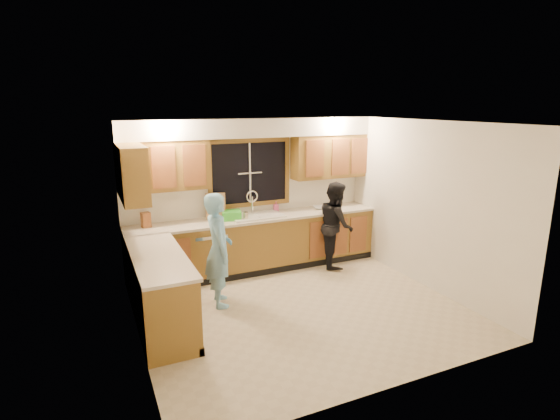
{
  "coord_description": "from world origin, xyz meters",
  "views": [
    {
      "loc": [
        -2.51,
        -4.87,
        2.74
      ],
      "look_at": [
        -0.01,
        0.65,
        1.24
      ],
      "focal_mm": 28.0,
      "sensor_mm": 36.0,
      "label": 1
    }
  ],
  "objects_px": {
    "knife_block": "(146,220)",
    "bowl": "(319,208)",
    "sink": "(257,220)",
    "stove": "(168,310)",
    "woman": "(336,224)",
    "dish_crate": "(232,215)",
    "soap_bottle": "(276,206)",
    "dishwasher": "(208,253)",
    "man": "(219,250)"
  },
  "relations": [
    {
      "from": "dishwasher",
      "to": "bowl",
      "type": "bearing_deg",
      "value": 1.04
    },
    {
      "from": "man",
      "to": "dish_crate",
      "type": "bearing_deg",
      "value": -19.74
    },
    {
      "from": "man",
      "to": "bowl",
      "type": "distance_m",
      "value": 2.37
    },
    {
      "from": "sink",
      "to": "woman",
      "type": "bearing_deg",
      "value": -16.28
    },
    {
      "from": "sink",
      "to": "bowl",
      "type": "bearing_deg",
      "value": 1.08
    },
    {
      "from": "dishwasher",
      "to": "bowl",
      "type": "relative_size",
      "value": 3.97
    },
    {
      "from": "sink",
      "to": "knife_block",
      "type": "relative_size",
      "value": 3.72
    },
    {
      "from": "woman",
      "to": "knife_block",
      "type": "bearing_deg",
      "value": 102.52
    },
    {
      "from": "sink",
      "to": "knife_block",
      "type": "xyz_separation_m",
      "value": [
        -1.74,
        0.08,
        0.17
      ]
    },
    {
      "from": "knife_block",
      "to": "bowl",
      "type": "bearing_deg",
      "value": -16.4
    },
    {
      "from": "dish_crate",
      "to": "soap_bottle",
      "type": "height_order",
      "value": "soap_bottle"
    },
    {
      "from": "bowl",
      "to": "woman",
      "type": "bearing_deg",
      "value": -75.04
    },
    {
      "from": "sink",
      "to": "stove",
      "type": "height_order",
      "value": "sink"
    },
    {
      "from": "soap_bottle",
      "to": "bowl",
      "type": "bearing_deg",
      "value": -12.82
    },
    {
      "from": "stove",
      "to": "knife_block",
      "type": "xyz_separation_m",
      "value": [
        0.06,
        1.9,
        0.59
      ]
    },
    {
      "from": "dishwasher",
      "to": "sink",
      "type": "bearing_deg",
      "value": 0.99
    },
    {
      "from": "knife_block",
      "to": "dishwasher",
      "type": "bearing_deg",
      "value": -21.28
    },
    {
      "from": "soap_bottle",
      "to": "bowl",
      "type": "height_order",
      "value": "soap_bottle"
    },
    {
      "from": "stove",
      "to": "bowl",
      "type": "relative_size",
      "value": 4.36
    },
    {
      "from": "stove",
      "to": "knife_block",
      "type": "distance_m",
      "value": 1.99
    },
    {
      "from": "bowl",
      "to": "soap_bottle",
      "type": "bearing_deg",
      "value": 167.18
    },
    {
      "from": "man",
      "to": "sink",
      "type": "bearing_deg",
      "value": -35.74
    },
    {
      "from": "man",
      "to": "soap_bottle",
      "type": "distance_m",
      "value": 1.84
    },
    {
      "from": "stove",
      "to": "woman",
      "type": "bearing_deg",
      "value": 25.07
    },
    {
      "from": "man",
      "to": "dish_crate",
      "type": "distance_m",
      "value": 1.14
    },
    {
      "from": "stove",
      "to": "woman",
      "type": "relative_size",
      "value": 0.62
    },
    {
      "from": "stove",
      "to": "man",
      "type": "distance_m",
      "value": 1.23
    },
    {
      "from": "sink",
      "to": "bowl",
      "type": "relative_size",
      "value": 4.16
    },
    {
      "from": "stove",
      "to": "man",
      "type": "relative_size",
      "value": 0.57
    },
    {
      "from": "man",
      "to": "knife_block",
      "type": "bearing_deg",
      "value": 44.07
    },
    {
      "from": "stove",
      "to": "woman",
      "type": "xyz_separation_m",
      "value": [
        3.09,
        1.45,
        0.28
      ]
    },
    {
      "from": "dishwasher",
      "to": "stove",
      "type": "distance_m",
      "value": 2.04
    },
    {
      "from": "stove",
      "to": "dish_crate",
      "type": "height_order",
      "value": "dish_crate"
    },
    {
      "from": "stove",
      "to": "dishwasher",
      "type": "bearing_deg",
      "value": 62.31
    },
    {
      "from": "stove",
      "to": "soap_bottle",
      "type": "bearing_deg",
      "value": 42.08
    },
    {
      "from": "dishwasher",
      "to": "soap_bottle",
      "type": "xyz_separation_m",
      "value": [
        1.29,
        0.21,
        0.6
      ]
    },
    {
      "from": "dishwasher",
      "to": "dish_crate",
      "type": "bearing_deg",
      "value": 1.2
    },
    {
      "from": "woman",
      "to": "bowl",
      "type": "xyz_separation_m",
      "value": [
        -0.11,
        0.4,
        0.22
      ]
    },
    {
      "from": "knife_block",
      "to": "dish_crate",
      "type": "xyz_separation_m",
      "value": [
        1.31,
        -0.08,
        -0.05
      ]
    },
    {
      "from": "dishwasher",
      "to": "soap_bottle",
      "type": "bearing_deg",
      "value": 9.19
    },
    {
      "from": "man",
      "to": "knife_block",
      "type": "xyz_separation_m",
      "value": [
        -0.79,
        1.08,
        0.24
      ]
    },
    {
      "from": "stove",
      "to": "knife_block",
      "type": "height_order",
      "value": "knife_block"
    },
    {
      "from": "woman",
      "to": "dish_crate",
      "type": "relative_size",
      "value": 4.95
    },
    {
      "from": "knife_block",
      "to": "soap_bottle",
      "type": "distance_m",
      "value": 2.18
    },
    {
      "from": "dish_crate",
      "to": "bowl",
      "type": "distance_m",
      "value": 1.62
    },
    {
      "from": "stove",
      "to": "soap_bottle",
      "type": "distance_m",
      "value": 3.06
    },
    {
      "from": "bowl",
      "to": "man",
      "type": "bearing_deg",
      "value": -154.39
    },
    {
      "from": "dish_crate",
      "to": "bowl",
      "type": "relative_size",
      "value": 1.43
    },
    {
      "from": "sink",
      "to": "stove",
      "type": "xyz_separation_m",
      "value": [
        -1.8,
        -1.82,
        -0.41
      ]
    },
    {
      "from": "man",
      "to": "soap_bottle",
      "type": "relative_size",
      "value": 9.28
    }
  ]
}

